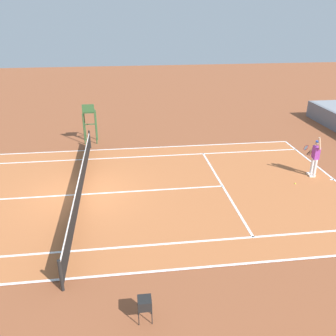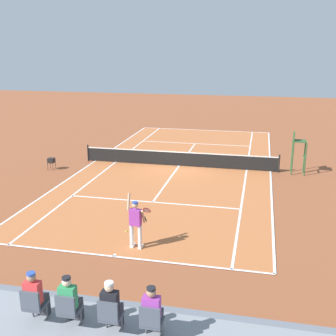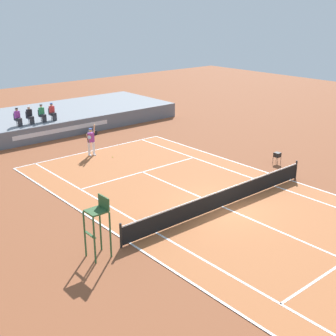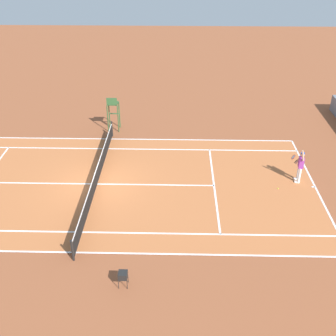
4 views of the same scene
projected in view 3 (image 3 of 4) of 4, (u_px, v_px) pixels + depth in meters
ground_plane at (223, 207)px, 21.64m from camera, size 80.00×80.00×0.00m
court at (223, 207)px, 21.64m from camera, size 11.08×23.88×0.03m
net at (223, 197)px, 21.46m from camera, size 11.98×0.10×1.07m
barrier_wall at (62, 130)px, 33.00m from camera, size 21.88×0.25×1.18m
bleacher_platform at (39, 120)px, 35.82m from camera, size 21.88×7.62×1.18m
spectator_seated_0 at (18, 117)px, 31.65m from camera, size 0.44×0.60×1.26m
spectator_seated_1 at (30, 115)px, 32.20m from camera, size 0.44×0.60×1.26m
spectator_seated_2 at (42, 114)px, 32.77m from camera, size 0.44×0.60×1.26m
spectator_seated_3 at (52, 112)px, 33.27m from camera, size 0.44×0.60×1.26m
tennis_player at (91, 141)px, 28.88m from camera, size 0.79×0.62×2.08m
tennis_ball at (113, 157)px, 28.81m from camera, size 0.07×0.07×0.07m
umpire_chair at (98, 220)px, 16.89m from camera, size 0.77×0.77×2.44m
equipment_bag at (92, 133)px, 33.78m from camera, size 0.95×0.58×0.32m
ball_hopper at (277, 155)px, 27.56m from camera, size 0.36×0.36×0.70m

